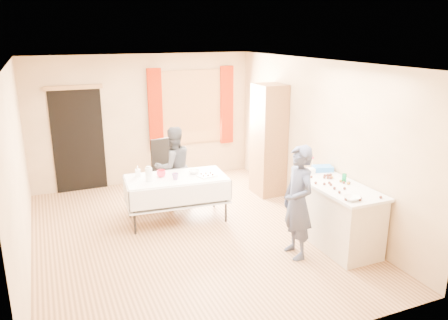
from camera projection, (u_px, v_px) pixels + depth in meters
name	position (u px, v px, depth m)	size (l,w,h in m)	color
floor	(189.00, 235.00, 6.74)	(4.50, 5.50, 0.02)	#9E7047
ceiling	(185.00, 62.00, 6.00)	(4.50, 5.50, 0.02)	white
wall_back	(144.00, 120.00, 8.80)	(4.50, 0.02, 2.60)	tan
wall_front	(283.00, 230.00, 3.93)	(4.50, 0.02, 2.60)	tan
wall_left	(17.00, 172.00, 5.52)	(0.02, 5.50, 2.60)	tan
wall_right	(317.00, 139.00, 7.21)	(0.02, 5.50, 2.60)	tan
window_frame	(191.00, 107.00, 9.09)	(1.32, 0.06, 1.52)	olive
window_pane	(192.00, 107.00, 9.07)	(1.20, 0.02, 1.40)	white
curtain_left	(155.00, 110.00, 8.75)	(0.28, 0.06, 1.65)	#921700
curtain_right	(227.00, 105.00, 9.33)	(0.28, 0.06, 1.65)	#921700
doorway	(78.00, 141.00, 8.38)	(0.95, 0.04, 2.00)	black
door_lintel	(73.00, 87.00, 8.06)	(1.05, 0.06, 0.08)	olive
cabinet	(269.00, 140.00, 8.21)	(0.50, 0.60, 2.10)	brown
counter	(336.00, 215.00, 6.34)	(0.69, 1.46, 0.91)	#BCAE98
party_table	(177.00, 194.00, 7.16)	(1.70, 0.97, 0.75)	black
chair	(168.00, 181.00, 8.14)	(0.52, 0.52, 1.11)	black
girl	(298.00, 202.00, 5.91)	(0.40, 0.59, 1.58)	#292E45
woman	(174.00, 167.00, 7.69)	(0.76, 0.62, 1.44)	black
soda_can	(344.00, 178.00, 6.34)	(0.07, 0.07, 0.12)	#0C8242
mixing_bowl	(352.00, 198.00, 5.66)	(0.21, 0.21, 0.05)	white
foam_block	(310.00, 171.00, 6.72)	(0.15, 0.10, 0.08)	white
blue_basket	(322.00, 168.00, 6.84)	(0.30, 0.20, 0.08)	blue
pitcher	(149.00, 175.00, 6.83)	(0.11, 0.11, 0.22)	silver
cup_red	(161.00, 174.00, 7.05)	(0.16, 0.16, 0.11)	red
cup_rainbow	(175.00, 176.00, 6.93)	(0.13, 0.13, 0.10)	red
small_bowl	(194.00, 172.00, 7.24)	(0.21, 0.21, 0.06)	white
pastry_tray	(207.00, 176.00, 7.10)	(0.28, 0.20, 0.02)	white
bottle	(138.00, 171.00, 7.06)	(0.09, 0.09, 0.18)	white
cake_balls	(336.00, 184.00, 6.21)	(0.51, 1.10, 0.04)	#3F2314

